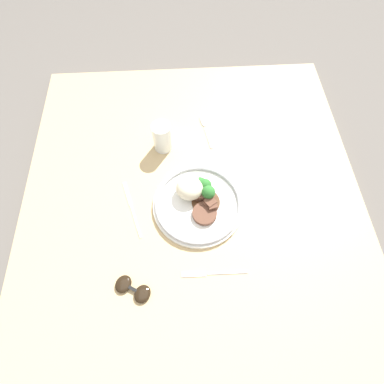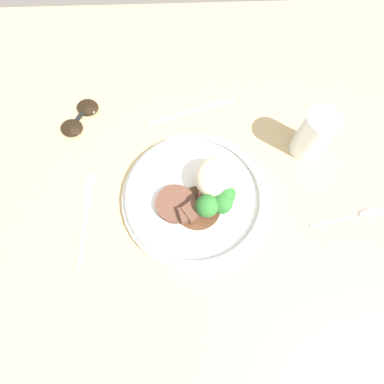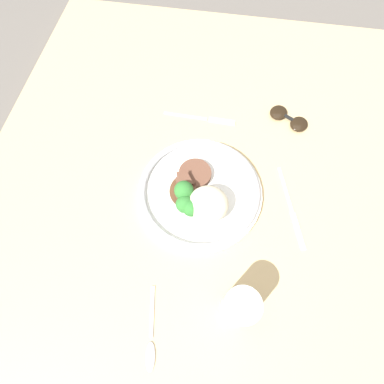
{
  "view_description": "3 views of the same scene",
  "coord_description": "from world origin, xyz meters",
  "views": [
    {
      "loc": [
        -0.4,
        0.03,
        0.9
      ],
      "look_at": [
        0.03,
        0.0,
        0.08
      ],
      "focal_mm": 28.0,
      "sensor_mm": 36.0,
      "label": 1
    },
    {
      "loc": [
        -0.01,
        -0.22,
        0.6
      ],
      "look_at": [
        0.0,
        -0.01,
        0.07
      ],
      "focal_mm": 28.0,
      "sensor_mm": 36.0,
      "label": 2
    },
    {
      "loc": [
        0.3,
        0.01,
        0.67
      ],
      "look_at": [
        0.03,
        -0.03,
        0.08
      ],
      "focal_mm": 28.0,
      "sensor_mm": 36.0,
      "label": 3
    }
  ],
  "objects": [
    {
      "name": "spoon",
      "position": [
        0.33,
        -0.06,
        0.04
      ],
      "size": [
        0.15,
        0.04,
        0.01
      ],
      "rotation": [
        0.0,
        0.0,
        0.18
      ],
      "color": "#ADADB2",
      "rests_on": "dining_table"
    },
    {
      "name": "knife",
      "position": [
        0.01,
        0.2,
        0.04
      ],
      "size": [
        0.2,
        0.07,
        0.0
      ],
      "rotation": [
        0.0,
        0.0,
        0.29
      ],
      "color": "#ADADB2",
      "rests_on": "dining_table"
    },
    {
      "name": "sunglasses",
      "position": [
        -0.24,
        0.18,
        0.04
      ],
      "size": [
        0.09,
        0.12,
        0.02
      ],
      "rotation": [
        0.0,
        0.0,
        -0.51
      ],
      "color": "black",
      "rests_on": "dining_table"
    },
    {
      "name": "juice_glass",
      "position": [
        0.25,
        0.09,
        0.08
      ],
      "size": [
        0.06,
        0.06,
        0.11
      ],
      "color": "yellow",
      "rests_on": "dining_table"
    },
    {
      "name": "plate",
      "position": [
        0.02,
        -0.01,
        0.06
      ],
      "size": [
        0.29,
        0.29,
        0.08
      ],
      "color": "white",
      "rests_on": "dining_table"
    },
    {
      "name": "fork",
      "position": [
        -0.21,
        -0.03,
        0.04
      ],
      "size": [
        0.02,
        0.19,
        0.0
      ],
      "rotation": [
        0.0,
        0.0,
        1.55
      ],
      "color": "#ADADB2",
      "rests_on": "dining_table"
    },
    {
      "name": "ground_plane",
      "position": [
        0.0,
        0.0,
        0.0
      ],
      "size": [
        8.0,
        8.0,
        0.0
      ],
      "primitive_type": "plane",
      "color": "#5B5651"
    },
    {
      "name": "dining_table",
      "position": [
        0.0,
        0.0,
        0.02
      ],
      "size": [
        1.29,
        1.1,
        0.04
      ],
      "color": "tan",
      "rests_on": "ground"
    }
  ]
}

